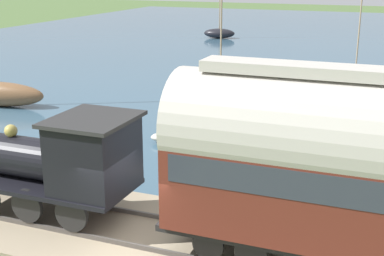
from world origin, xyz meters
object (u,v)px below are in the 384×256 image
Objects in this scene: steam_locomotive at (58,158)px; passenger_coach at (347,164)px; sailboat_teal at (220,85)px; rowboat_near_shore at (240,188)px; sailboat_blue at (356,70)px; rowboat_off_pier at (310,149)px; sailboat_black at (219,33)px; rowboat_mid_harbor at (174,137)px.

steam_locomotive is 0.69× the size of passenger_coach.
rowboat_near_shore is at bearing -138.32° from sailboat_teal.
passenger_coach is at bearing -166.43° from sailboat_blue.
steam_locomotive is at bearing -161.38° from rowboat_off_pier.
sailboat_teal is 14.08m from rowboat_near_shore.
sailboat_blue is at bearing -17.71° from sailboat_teal.
rowboat_mid_harbor is at bearing -172.54° from sailboat_black.
passenger_coach is 0.95× the size of sailboat_black.
sailboat_blue is 2.86× the size of rowboat_mid_harbor.
rowboat_mid_harbor is (-33.63, -9.43, -0.32)m from sailboat_black.
sailboat_teal reaches higher than passenger_coach.
sailboat_blue is (26.19, 2.01, -2.63)m from passenger_coach.
rowboat_mid_harbor is at bearing 144.89° from rowboat_off_pier.
sailboat_black reaches higher than rowboat_off_pier.
rowboat_near_shore is (-13.10, -5.14, -0.43)m from sailboat_teal.
sailboat_black is at bearing 73.01° from rowboat_off_pier.
steam_locomotive is at bearing 90.00° from passenger_coach.
rowboat_off_pier reaches higher than rowboat_near_shore.
passenger_coach is 3.79× the size of rowboat_mid_harbor.
steam_locomotive is 0.92× the size of sailboat_blue.
rowboat_off_pier is 1.22× the size of rowboat_mid_harbor.
sailboat_blue is 2.33× the size of rowboat_off_pier.
rowboat_near_shore is at bearing -168.39° from sailboat_black.
rowboat_mid_harbor is at bearing 2.30° from steam_locomotive.
sailboat_blue is at bearing 47.93° from rowboat_off_pier.
passenger_coach is 45.62m from sailboat_black.
steam_locomotive is 2.14× the size of rowboat_off_pier.
rowboat_off_pier is (9.16, 2.19, -2.86)m from passenger_coach.
sailboat_blue is 0.72× the size of sailboat_black.
sailboat_black reaches higher than sailboat_blue.
sailboat_teal is at bearing 86.65° from rowboat_off_pier.
sailboat_blue is 18.58m from rowboat_mid_harbor.
sailboat_teal is 26.04m from sailboat_black.
sailboat_black is (42.16, 17.23, -2.51)m from passenger_coach.
sailboat_black is at bearing -11.17° from rowboat_mid_harbor.
sailboat_teal reaches higher than steam_locomotive.
rowboat_near_shore is at bearing -148.52° from rowboat_off_pier.
sailboat_blue is (26.19, -5.44, -1.75)m from steam_locomotive.
passenger_coach reaches higher than rowboat_near_shore.
steam_locomotive is 43.31m from sailboat_black.
sailboat_black is (24.62, 8.46, -0.06)m from sailboat_teal.
sailboat_teal is (17.54, 8.77, -2.46)m from passenger_coach.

